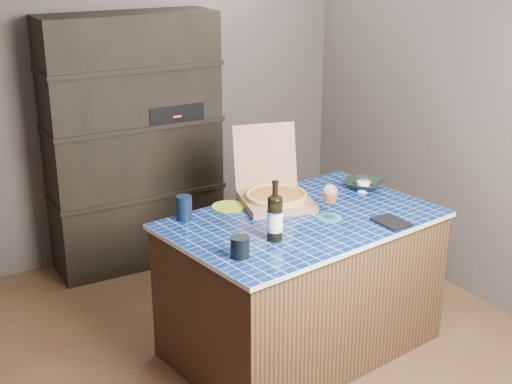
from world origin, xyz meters
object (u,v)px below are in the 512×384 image
kitchen_island (302,284)px  dvd_case (391,222)px  pizza_box (275,194)px  mead_bottle (275,217)px  bowl (364,185)px  wine_glass (330,195)px

kitchen_island → dvd_case: bearing=-48.0°
pizza_box → dvd_case: 0.69m
kitchen_island → dvd_case: (0.37, -0.30, 0.41)m
mead_bottle → bowl: size_ratio=1.41×
pizza_box → wine_glass: 0.38m
kitchen_island → bowl: bowl is taller
mead_bottle → bowl: 0.96m
kitchen_island → mead_bottle: bearing=-157.6°
pizza_box → bowl: bearing=8.8°
mead_bottle → pizza_box: bearing=58.8°
kitchen_island → dvd_case: size_ratio=8.17×
pizza_box → wine_glass: pizza_box is taller
mead_bottle → wine_glass: 0.43m
kitchen_island → bowl: size_ratio=7.09×
kitchen_island → wine_glass: 0.56m
kitchen_island → bowl: (0.59, 0.22, 0.43)m
mead_bottle → bowl: (0.88, 0.39, -0.10)m
kitchen_island → pizza_box: bearing=85.3°
pizza_box → bowl: pizza_box is taller
mead_bottle → wine_glass: bearing=13.9°
bowl → pizza_box: bearing=175.1°
dvd_case → bowl: size_ratio=0.87×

